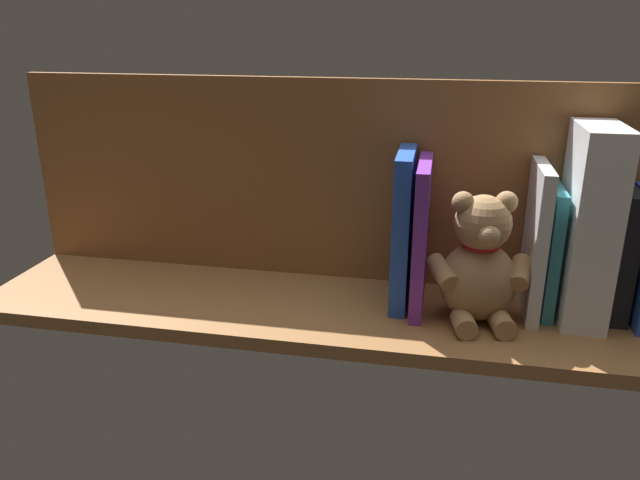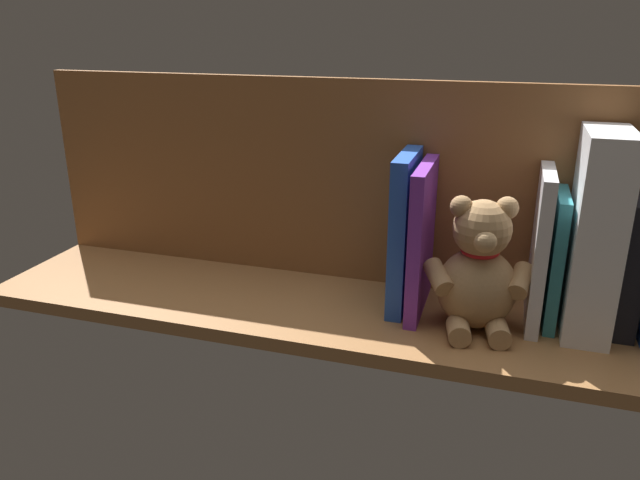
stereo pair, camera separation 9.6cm
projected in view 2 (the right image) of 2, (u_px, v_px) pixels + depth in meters
The scene contains 9 objects.
ground_plane at pixel (320, 308), 99.69cm from camera, with size 110.42×27.47×2.20cm, color #9E6B3D.
shelf_back_panel at pixel (340, 182), 103.77cm from camera, with size 110.42×1.50×34.47cm, color #925B30.
book_1 at pixel (629, 265), 87.59cm from camera, with size 2.96×10.91×20.01cm, color black.
dictionary_thick_white at pixel (595, 235), 85.93cm from camera, with size 6.38×14.17×29.43cm, color white.
book_2 at pixel (555, 259), 89.99cm from camera, with size 1.70×11.84×19.98cm, color teal.
book_3 at pixel (539, 249), 89.25cm from camera, with size 1.88×13.74×23.34cm, color silver.
teddy_bear at pixel (478, 272), 88.44cm from camera, with size 16.01×14.27×20.05cm.
book_4 at pixel (422, 239), 93.17cm from camera, with size 1.97×15.78×23.29cm, color purple.
book_5 at pixel (404, 232), 94.62cm from camera, with size 2.55×13.90×24.55cm, color blue.
Camera 2 is at (-27.01, 85.85, 43.19)cm, focal length 34.25 mm.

